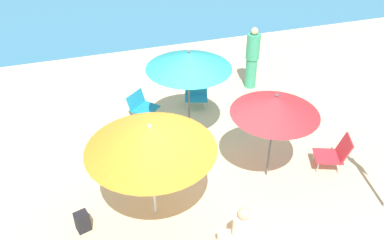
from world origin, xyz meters
TOP-DOWN VIEW (x-y plane):
  - ground_plane at (0.00, 0.00)m, footprint 40.00×40.00m
  - umbrella_orange at (-0.75, -0.57)m, footprint 2.04×2.04m
  - umbrella_teal at (0.45, 1.31)m, footprint 1.69×1.69m
  - umbrella_red at (1.51, -0.26)m, footprint 1.56×1.56m
  - beach_chair_a at (-0.35, 2.43)m, footprint 0.77×0.78m
  - beach_chair_b at (1.02, 2.57)m, footprint 0.66×0.62m
  - beach_chair_c at (2.84, -0.46)m, footprint 0.74×0.66m
  - person_a at (2.63, 2.98)m, footprint 0.34×0.34m
  - person_b at (0.30, -1.69)m, footprint 0.55×0.37m
  - beach_bag at (-1.97, -0.56)m, footprint 0.26×0.24m

SIDE VIEW (x-z plane):
  - ground_plane at x=0.00m, z-range 0.00..0.00m
  - beach_bag at x=-1.97m, z-range 0.00..0.36m
  - beach_chair_b at x=1.02m, z-range 0.02..0.57m
  - beach_chair_a at x=-0.35m, z-range 0.03..0.60m
  - beach_chair_c at x=2.84m, z-range 0.01..0.71m
  - person_b at x=0.30m, z-range -0.01..0.87m
  - person_a at x=2.63m, z-range 0.00..1.62m
  - umbrella_red at x=1.51m, z-range 0.67..2.48m
  - umbrella_orange at x=-0.75m, z-range 0.68..2.55m
  - umbrella_teal at x=0.45m, z-range 0.81..2.87m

